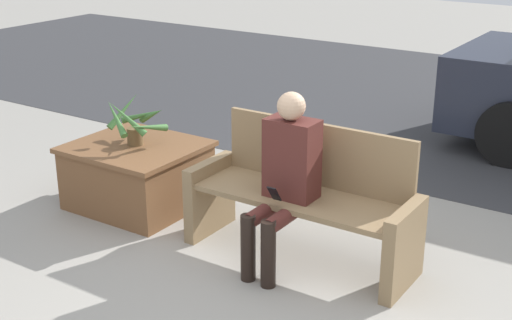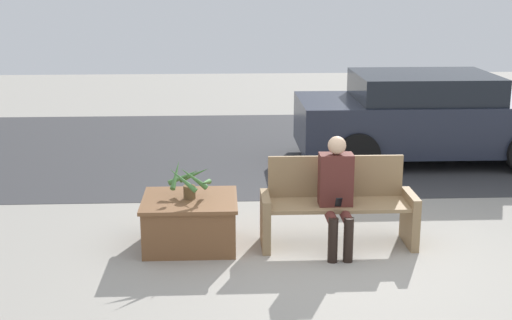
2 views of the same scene
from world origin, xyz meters
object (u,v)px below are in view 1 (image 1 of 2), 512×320
Objects in this scene: potted_plant at (135,122)px; planter_box at (137,173)px; bench at (304,199)px; person_seated at (285,174)px.

planter_box is at bearing -107.68° from potted_plant.
bench is at bearing -0.48° from planter_box.
person_seated is at bearing -7.57° from planter_box.
bench is 1.64m from planter_box.
person_seated is at bearing -7.83° from potted_plant.
bench is 1.66m from potted_plant.
planter_box is at bearing 179.52° from bench.
person_seated is 1.65m from planter_box.
bench is 1.35× the size of person_seated.
bench is at bearing 76.95° from person_seated.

